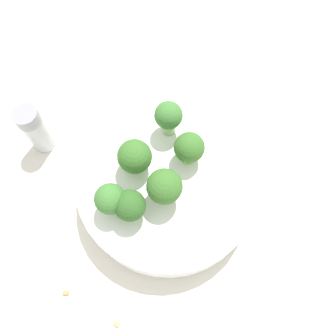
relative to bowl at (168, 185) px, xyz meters
name	(u,v)px	position (x,y,z in m)	size (l,w,h in m)	color
ground_plane	(168,192)	(0.00, 0.00, -0.03)	(3.00, 3.00, 0.00)	silver
bowl	(168,185)	(0.00, 0.00, 0.00)	(0.23, 0.23, 0.05)	white
broccoli_floret_0	(164,187)	(-0.02, 0.01, 0.06)	(0.04, 0.04, 0.05)	#84AD66
broccoli_floret_1	(189,148)	(0.02, -0.03, 0.05)	(0.04, 0.04, 0.05)	#84AD66
broccoli_floret_2	(168,117)	(0.06, -0.02, 0.06)	(0.03, 0.03, 0.05)	#8EB770
broccoli_floret_3	(130,206)	(-0.03, 0.05, 0.05)	(0.04, 0.04, 0.05)	#84AD66
broccoli_floret_4	(110,199)	(-0.02, 0.07, 0.05)	(0.03, 0.03, 0.05)	#8EB770
broccoli_floret_5	(135,157)	(0.02, 0.03, 0.05)	(0.04, 0.04, 0.05)	#7A9E5B
pepper_shaker	(36,130)	(0.11, 0.16, 0.01)	(0.03, 0.03, 0.08)	#B2B7BC
almond_crumb_0	(117,324)	(-0.14, 0.10, -0.02)	(0.01, 0.01, 0.01)	tan
almond_crumb_1	(65,293)	(-0.10, 0.15, -0.02)	(0.01, 0.00, 0.01)	#AD7F4C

